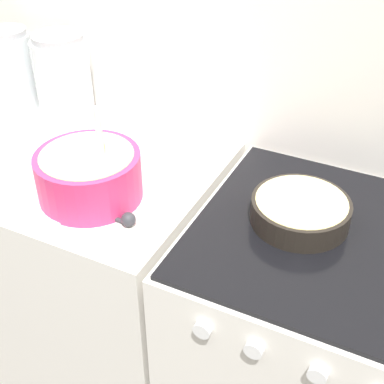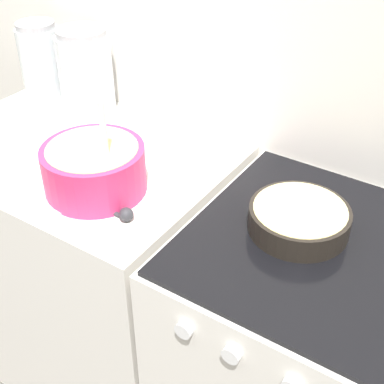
% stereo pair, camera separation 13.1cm
% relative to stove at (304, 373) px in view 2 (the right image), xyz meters
% --- Properties ---
extents(wall_back, '(4.78, 0.05, 2.40)m').
position_rel_stove_xyz_m(wall_back, '(-0.34, 0.34, 0.73)').
color(wall_back, white).
rests_on(wall_back, ground_plane).
extents(countertop_cabinet, '(0.89, 0.63, 0.93)m').
position_rel_stove_xyz_m(countertop_cabinet, '(-0.79, 0.00, 0.00)').
color(countertop_cabinet, silver).
rests_on(countertop_cabinet, ground_plane).
extents(stove, '(0.66, 0.65, 0.93)m').
position_rel_stove_xyz_m(stove, '(0.00, 0.00, 0.00)').
color(stove, white).
rests_on(stove, ground_plane).
extents(mixing_bowl, '(0.27, 0.27, 0.26)m').
position_rel_stove_xyz_m(mixing_bowl, '(-0.60, -0.12, 0.54)').
color(mixing_bowl, '#E0336B').
rests_on(mixing_bowl, countertop_cabinet).
extents(baking_pan, '(0.24, 0.24, 0.06)m').
position_rel_stove_xyz_m(baking_pan, '(-0.09, 0.02, 0.50)').
color(baking_pan, black).
rests_on(baking_pan, stove).
extents(storage_jar_left, '(0.14, 0.14, 0.26)m').
position_rel_stove_xyz_m(storage_jar_left, '(-1.12, 0.21, 0.58)').
color(storage_jar_left, silver).
rests_on(storage_jar_left, countertop_cabinet).
extents(storage_jar_middle, '(0.17, 0.17, 0.28)m').
position_rel_stove_xyz_m(storage_jar_middle, '(-0.92, 0.21, 0.58)').
color(storage_jar_middle, silver).
rests_on(storage_jar_middle, countertop_cabinet).
extents(recipe_page, '(0.25, 0.29, 0.01)m').
position_rel_stove_xyz_m(recipe_page, '(-0.66, -0.14, 0.47)').
color(recipe_page, white).
rests_on(recipe_page, countertop_cabinet).
extents(measuring_spoon, '(0.12, 0.04, 0.04)m').
position_rel_stove_xyz_m(measuring_spoon, '(-0.46, -0.18, 0.48)').
color(measuring_spoon, '#333338').
rests_on(measuring_spoon, countertop_cabinet).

